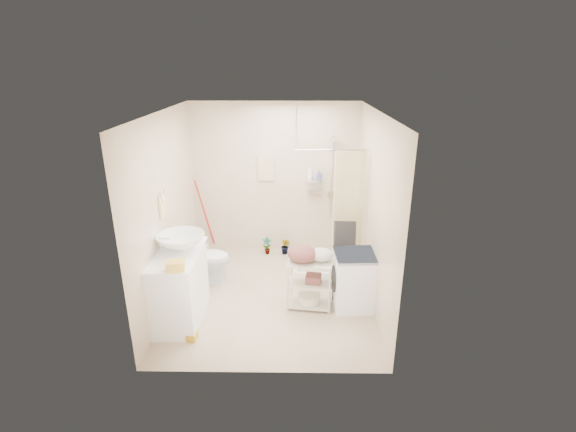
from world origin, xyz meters
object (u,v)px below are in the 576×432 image
(vanity, at_px, (179,287))
(toilet, at_px, (204,258))
(washing_machine, at_px, (354,280))
(laundry_rack, at_px, (310,280))

(vanity, relative_size, toilet, 1.37)
(toilet, bearing_deg, washing_machine, -104.49)
(vanity, xyz_separation_m, toilet, (0.12, 1.01, -0.08))
(vanity, height_order, toilet, vanity)
(washing_machine, bearing_deg, toilet, 160.30)
(vanity, relative_size, washing_machine, 1.36)
(toilet, relative_size, washing_machine, 0.99)
(vanity, distance_m, laundry_rack, 1.73)
(laundry_rack, bearing_deg, toilet, 164.20)
(toilet, height_order, laundry_rack, laundry_rack)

